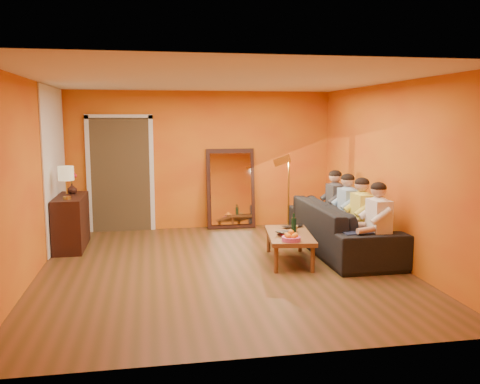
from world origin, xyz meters
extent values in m
cube|color=brown|center=(0.00, 0.00, 0.00)|extent=(5.00, 5.50, 0.00)
cube|color=white|center=(0.00, 0.00, 2.60)|extent=(5.00, 5.50, 0.00)
cube|color=orange|center=(0.00, 2.75, 1.30)|extent=(5.00, 0.00, 2.60)
cube|color=orange|center=(-2.50, 0.00, 1.30)|extent=(0.00, 5.50, 2.60)
cube|color=orange|center=(2.50, 0.00, 1.30)|extent=(0.00, 5.50, 2.60)
cube|color=white|center=(-2.48, 1.75, 1.30)|extent=(0.02, 1.90, 2.58)
cube|color=#3F2D19|center=(-1.50, 2.83, 1.05)|extent=(1.06, 0.30, 2.10)
cube|color=white|center=(-2.07, 2.71, 1.05)|extent=(0.08, 0.06, 2.20)
cube|color=white|center=(-0.93, 2.71, 1.05)|extent=(0.08, 0.06, 2.20)
cube|color=white|center=(-1.50, 2.71, 2.12)|extent=(1.22, 0.06, 0.08)
cube|color=#321610|center=(0.55, 2.63, 0.76)|extent=(0.92, 0.27, 1.51)
cube|color=white|center=(0.55, 2.59, 0.76)|extent=(0.78, 0.21, 1.35)
cube|color=#321610|center=(-2.24, 1.55, 0.42)|extent=(0.44, 1.18, 0.85)
imported|color=black|center=(2.00, 0.57, 0.38)|extent=(2.63, 1.03, 0.77)
cylinder|color=black|center=(1.07, 0.09, 0.58)|extent=(0.07, 0.07, 0.31)
imported|color=#B27F3F|center=(1.14, 0.26, 0.46)|extent=(0.09, 0.09, 0.08)
imported|color=black|center=(1.20, 0.49, 0.43)|extent=(0.40, 0.32, 0.03)
imported|color=#321610|center=(0.84, -0.06, 0.43)|extent=(0.25, 0.29, 0.02)
imported|color=red|center=(0.85, -0.05, 0.45)|extent=(0.21, 0.27, 0.02)
imported|color=black|center=(0.84, -0.07, 0.47)|extent=(0.27, 0.30, 0.02)
imported|color=#321610|center=(-2.24, 1.80, 0.94)|extent=(0.16, 0.16, 0.17)
camera|label=1|loc=(-0.97, -6.86, 2.08)|focal=38.00mm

